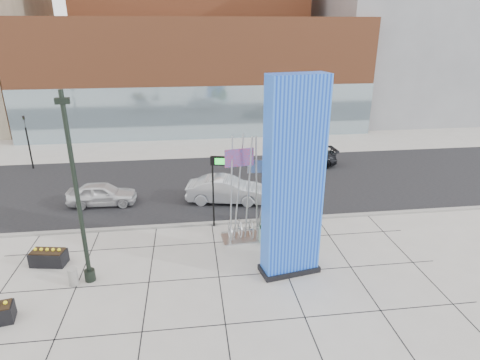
{
  "coord_description": "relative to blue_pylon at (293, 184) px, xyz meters",
  "views": [
    {
      "loc": [
        0.02,
        -15.76,
        10.23
      ],
      "look_at": [
        2.31,
        2.0,
        3.32
      ],
      "focal_mm": 30.0,
      "sensor_mm": 36.0,
      "label": 1
    }
  ],
  "objects": [
    {
      "name": "car_dark_east",
      "position": [
        4.6,
        13.64,
        -3.44
      ],
      "size": [
        4.95,
        2.2,
        1.41
      ],
      "primitive_type": "imported",
      "rotation": [
        0.0,
        0.0,
        -1.52
      ],
      "color": "black",
      "rests_on": "ground"
    },
    {
      "name": "blue_pylon",
      "position": [
        0.0,
        0.0,
        0.0
      ],
      "size": [
        2.75,
        1.6,
        8.59
      ],
      "rotation": [
        0.0,
        0.0,
        0.19
      ],
      "color": "#0D34C6",
      "rests_on": "ground"
    },
    {
      "name": "ground",
      "position": [
        -4.14,
        0.91,
        -4.15
      ],
      "size": [
        160.0,
        160.0,
        0.0
      ],
      "primitive_type": "plane",
      "color": "#9E9991",
      "rests_on": "ground"
    },
    {
      "name": "traffic_signal",
      "position": [
        -16.14,
        15.91,
        -1.85
      ],
      "size": [
        0.15,
        0.18,
        4.1
      ],
      "color": "black",
      "rests_on": "ground"
    },
    {
      "name": "curb_edge",
      "position": [
        -4.14,
        4.91,
        -4.09
      ],
      "size": [
        80.0,
        0.3,
        0.12
      ],
      "primitive_type": "cube",
      "color": "gray",
      "rests_on": "ground"
    },
    {
      "name": "street_asphalt",
      "position": [
        -4.14,
        10.91,
        -4.14
      ],
      "size": [
        80.0,
        12.0,
        0.02
      ],
      "primitive_type": "cube",
      "color": "black",
      "rests_on": "ground"
    },
    {
      "name": "overhead_street_sign",
      "position": [
        -2.35,
        4.71,
        -0.72
      ],
      "size": [
        1.88,
        0.53,
        4.0
      ],
      "rotation": [
        0.0,
        0.0,
        -0.19
      ],
      "color": "black",
      "rests_on": "ground"
    },
    {
      "name": "round_planter_west",
      "position": [
        -0.34,
        2.71,
        -2.84
      ],
      "size": [
        1.11,
        1.11,
        2.77
      ],
      "color": "#85B3AF",
      "rests_on": "ground"
    },
    {
      "name": "tower_glass_front",
      "position": [
        -3.14,
        23.11,
        -1.65
      ],
      "size": [
        34.0,
        0.6,
        5.0
      ],
      "primitive_type": "cube",
      "color": "#8CA5B2",
      "rests_on": "ground"
    },
    {
      "name": "car_silver_mid",
      "position": [
        -2.06,
        7.84,
        -3.36
      ],
      "size": [
        5.04,
        2.55,
        1.59
      ],
      "primitive_type": "imported",
      "rotation": [
        0.0,
        0.0,
        1.38
      ],
      "color": "#B9BCC2",
      "rests_on": "ground"
    },
    {
      "name": "round_planter_mid",
      "position": [
        1.06,
        2.71,
        -2.97
      ],
      "size": [
        1.0,
        1.0,
        2.49
      ],
      "color": "#85B3AF",
      "rests_on": "ground"
    },
    {
      "name": "box_planter_north",
      "position": [
        -10.77,
        1.91,
        -3.76
      ],
      "size": [
        1.65,
        1.03,
        0.85
      ],
      "rotation": [
        0.0,
        0.0,
        -0.18
      ],
      "color": "black",
      "rests_on": "ground"
    },
    {
      "name": "concrete_bollard",
      "position": [
        -9.26,
        0.15,
        -3.77
      ],
      "size": [
        0.4,
        0.4,
        0.77
      ],
      "primitive_type": "cylinder",
      "color": "gray",
      "rests_on": "ground"
    },
    {
      "name": "building_grey_parking",
      "position": [
        21.86,
        32.91,
        4.85
      ],
      "size": [
        20.0,
        18.0,
        18.0
      ],
      "primitive_type": "cube",
      "color": "slate",
      "rests_on": "ground"
    },
    {
      "name": "lamp_post",
      "position": [
        -8.64,
        0.39,
        -0.83
      ],
      "size": [
        0.52,
        0.45,
        8.1
      ],
      "rotation": [
        0.0,
        0.0,
        0.09
      ],
      "color": "black",
      "rests_on": "ground"
    },
    {
      "name": "tower_podium",
      "position": [
        -3.14,
        27.91,
        1.35
      ],
      "size": [
        34.0,
        10.0,
        11.0
      ],
      "primitive_type": "cube",
      "color": "brown",
      "rests_on": "ground"
    },
    {
      "name": "car_white_west",
      "position": [
        -9.56,
        8.39,
        -3.46
      ],
      "size": [
        4.11,
        1.76,
        1.38
      ],
      "primitive_type": "imported",
      "rotation": [
        0.0,
        0.0,
        1.54
      ],
      "color": "silver",
      "rests_on": "ground"
    },
    {
      "name": "round_planter_east",
      "position": [
        0.46,
        4.29,
        -2.98
      ],
      "size": [
        0.99,
        0.99,
        2.47
      ],
      "color": "#85B3AF",
      "rests_on": "ground"
    },
    {
      "name": "public_art_sculpture",
      "position": [
        -1.49,
        3.17,
        -2.72
      ],
      "size": [
        2.49,
        1.39,
        5.47
      ],
      "rotation": [
        0.0,
        0.0,
        0.08
      ],
      "color": "#B8BABD",
      "rests_on": "ground"
    }
  ]
}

